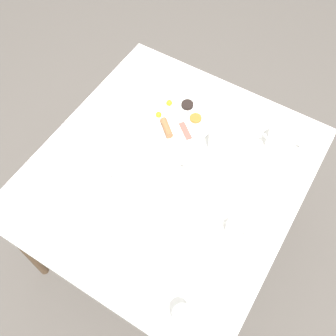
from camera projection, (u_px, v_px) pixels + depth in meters
name	position (u px, v px, depth m)	size (l,w,h in m)	color
ground_plane	(168.00, 237.00, 2.21)	(8.00, 8.00, 0.00)	#4C4742
table	(168.00, 178.00, 1.64)	(1.03, 1.12, 0.73)	white
breakfast_plate	(176.00, 118.00, 1.72)	(0.31, 0.31, 0.04)	white
teapot_near	(153.00, 242.00, 1.38)	(0.12, 0.19, 0.13)	white
teapot_far	(282.00, 140.00, 1.60)	(0.21, 0.12, 0.13)	white
teacup_with_saucer_left	(117.00, 115.00, 1.70)	(0.14, 0.14, 0.06)	white
teacup_with_saucer_right	(193.00, 169.00, 1.56)	(0.14, 0.14, 0.06)	white
water_glass_tall	(182.00, 318.00, 1.24)	(0.07, 0.07, 0.11)	white
water_glass_short	(217.00, 141.00, 1.59)	(0.07, 0.07, 0.12)	white
creamer_jug	(235.00, 229.00, 1.42)	(0.09, 0.06, 0.07)	white
pepper_grinder	(150.00, 176.00, 1.51)	(0.05, 0.05, 0.11)	#BCBCC1
salt_grinder	(106.00, 178.00, 1.51)	(0.05, 0.05, 0.11)	#BCBCC1
fork_by_plate	(131.00, 157.00, 1.62)	(0.16, 0.03, 0.00)	silver
knife_by_plate	(60.00, 188.00, 1.54)	(0.18, 0.14, 0.00)	silver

